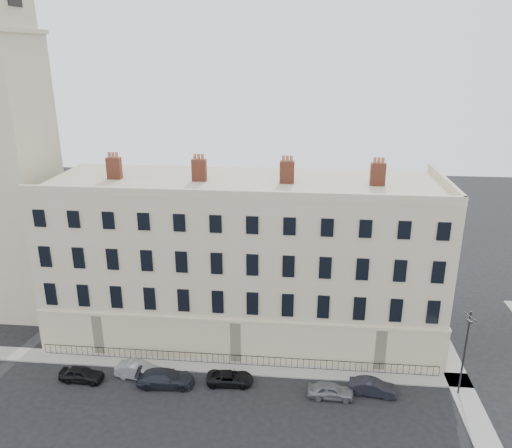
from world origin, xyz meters
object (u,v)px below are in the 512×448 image
(car_c, at_px, (166,378))
(car_d, at_px, (230,378))
(streetlamp, at_px, (465,350))
(car_a, at_px, (82,374))
(car_b, at_px, (140,370))
(car_e, at_px, (331,391))
(car_f, at_px, (373,387))

(car_c, relative_size, car_d, 1.22)
(streetlamp, bearing_deg, car_a, 162.29)
(car_a, distance_m, streetlamp, 31.23)
(car_c, bearing_deg, car_d, -86.16)
(car_a, distance_m, car_b, 4.82)
(car_a, xyz_separation_m, streetlamp, (31.01, 1.19, 3.55))
(car_b, height_order, car_d, car_b)
(car_b, bearing_deg, car_d, -81.99)
(car_e, bearing_deg, car_d, 84.95)
(car_c, distance_m, car_f, 16.94)
(car_b, bearing_deg, streetlamp, -80.81)
(car_a, height_order, car_e, car_a)
(car_d, xyz_separation_m, streetlamp, (18.54, 0.36, 3.64))
(streetlamp, bearing_deg, car_f, 164.59)
(car_d, height_order, streetlamp, streetlamp)
(car_a, bearing_deg, car_d, -83.59)
(car_c, xyz_separation_m, car_f, (16.94, 0.56, -0.06))
(car_e, distance_m, car_f, 3.46)
(car_c, relative_size, car_f, 1.25)
(car_d, distance_m, car_f, 11.66)
(car_d, bearing_deg, streetlamp, -92.25)
(car_a, relative_size, car_c, 0.78)
(car_e, bearing_deg, streetlamp, -81.47)
(car_a, relative_size, car_e, 1.01)
(car_c, distance_m, streetlamp, 24.09)
(car_e, bearing_deg, car_f, -76.13)
(car_a, xyz_separation_m, car_c, (7.20, 0.09, 0.06))
(car_f, bearing_deg, streetlamp, -78.61)
(car_d, relative_size, streetlamp, 0.51)
(car_b, distance_m, car_e, 16.05)
(car_e, bearing_deg, car_b, 87.77)
(car_c, height_order, streetlamp, streetlamp)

